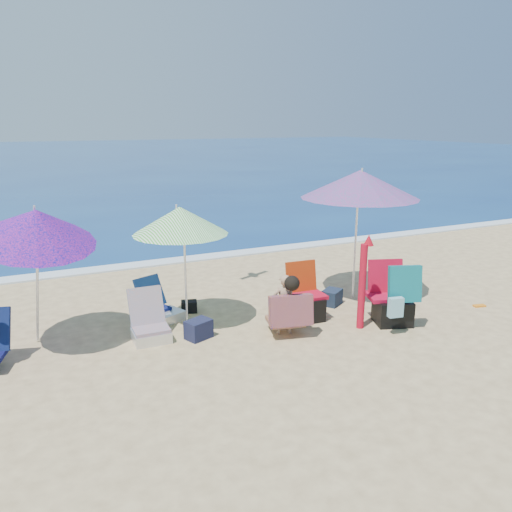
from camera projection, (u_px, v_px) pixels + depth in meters
name	position (u px, v px, depth m)	size (l,w,h in m)	color
ground	(302.00, 339.00, 7.71)	(120.00, 120.00, 0.00)	#D8BC84
sea	(56.00, 157.00, 47.04)	(120.00, 80.00, 0.12)	navy
foam	(194.00, 258.00, 12.16)	(120.00, 0.50, 0.04)	white
umbrella_turquoise	(360.00, 184.00, 9.00)	(2.42, 2.42, 2.41)	white
umbrella_striped	(180.00, 221.00, 7.80)	(1.65, 1.65, 1.97)	white
umbrella_blue	(36.00, 226.00, 6.93)	(2.13, 2.16, 2.22)	white
furled_umbrella	(363.00, 278.00, 7.94)	(0.24, 0.19, 1.52)	#B60D22
chair_navy	(160.00, 309.00, 8.46)	(0.80, 0.83, 0.69)	#0D154B
chair_rainbow	(150.00, 327.00, 7.68)	(0.55, 0.67, 0.74)	#EA6452
camp_chair_left	(305.00, 303.00, 8.45)	(0.61, 0.59, 0.94)	#B60D26
camp_chair_right	(393.00, 302.00, 8.20)	(0.76, 0.94, 1.06)	#B20C2E
person_center	(287.00, 306.00, 7.75)	(0.69, 0.70, 0.97)	tan
bag_navy_a	(199.00, 329.00, 7.72)	(0.45, 0.39, 0.29)	#191D38
bag_black_a	(189.00, 306.00, 8.79)	(0.31, 0.27, 0.20)	black
bag_navy_b	(332.00, 297.00, 9.14)	(0.46, 0.43, 0.27)	#192538
orange_item	(479.00, 306.00, 9.07)	(0.23, 0.14, 0.03)	orange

